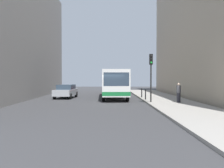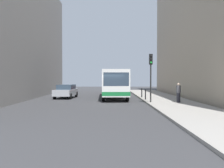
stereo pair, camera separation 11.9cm
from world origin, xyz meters
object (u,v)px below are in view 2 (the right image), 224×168
car_beside_bus (66,91)px  traffic_light (151,69)px  bollard_near (145,95)px  car_behind_bus (110,88)px  bus (114,82)px  pedestrian_near_signal (178,93)px  bollard_mid (142,93)px

car_beside_bus → traffic_light: size_ratio=1.10×
car_beside_bus → bollard_near: 8.95m
car_behind_bus → car_beside_bus: bearing=61.3°
bus → traffic_light: 7.11m
car_beside_bus → bollard_near: size_ratio=4.77×
bus → traffic_light: size_ratio=2.70×
car_behind_bus → pedestrian_near_signal: 16.76m
car_behind_bus → bollard_near: bearing=103.5°
bollard_mid → car_behind_bus: bearing=108.8°
bollard_near → bus: bearing=128.4°
bus → bollard_mid: bearing=161.1°
bus → car_behind_bus: bus is taller
car_behind_bus → traffic_light: size_ratio=1.08×
bus → bollard_near: 4.91m
bollard_near → pedestrian_near_signal: size_ratio=0.58×
car_behind_bus → traffic_light: traffic_light is taller
car_beside_bus → bollard_mid: 8.22m
car_behind_bus → pedestrian_near_signal: (5.81, -15.72, 0.18)m
car_behind_bus → bollard_near: size_ratio=4.68×
bus → bollard_mid: size_ratio=11.66×
car_beside_bus → bollard_mid: size_ratio=4.77×
traffic_light → pedestrian_near_signal: size_ratio=2.50×
car_behind_bus → traffic_light: 15.95m
bus → traffic_light: traffic_light is taller
bollard_near → pedestrian_near_signal: bearing=-50.2°
bus → bollard_mid: 3.30m
car_beside_bus → traffic_light: (8.28, -6.17, 2.22)m
bus → bollard_near: bearing=127.0°
pedestrian_near_signal → traffic_light: bearing=25.9°
car_behind_bus → traffic_light: (3.52, -15.39, 2.22)m
traffic_light → pedestrian_near_signal: traffic_light is taller
bus → bollard_near: size_ratio=11.66×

